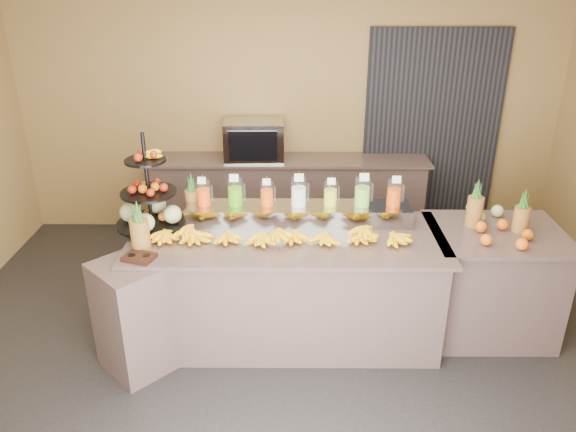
{
  "coord_description": "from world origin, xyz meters",
  "views": [
    {
      "loc": [
        0.03,
        -3.68,
        2.91
      ],
      "look_at": [
        0.0,
        0.3,
        1.11
      ],
      "focal_mm": 35.0,
      "sensor_mm": 36.0,
      "label": 1
    }
  ],
  "objects_px": {
    "pitcher_tray": "(299,214)",
    "condiment_caddy": "(139,257)",
    "oven_warmer": "(254,140)",
    "banana_heap": "(277,233)",
    "fruit_stand": "(154,205)",
    "right_fruit_pile": "(498,225)"
  },
  "relations": [
    {
      "from": "oven_warmer",
      "to": "pitcher_tray",
      "type": "bearing_deg",
      "value": -75.85
    },
    {
      "from": "fruit_stand",
      "to": "banana_heap",
      "type": "bearing_deg",
      "value": -28.34
    },
    {
      "from": "banana_heap",
      "to": "oven_warmer",
      "type": "height_order",
      "value": "oven_warmer"
    },
    {
      "from": "oven_warmer",
      "to": "banana_heap",
      "type": "bearing_deg",
      "value": -83.13
    },
    {
      "from": "pitcher_tray",
      "to": "banana_heap",
      "type": "height_order",
      "value": "banana_heap"
    },
    {
      "from": "banana_heap",
      "to": "fruit_stand",
      "type": "height_order",
      "value": "fruit_stand"
    },
    {
      "from": "pitcher_tray",
      "to": "right_fruit_pile",
      "type": "relative_size",
      "value": 3.89
    },
    {
      "from": "banana_heap",
      "to": "right_fruit_pile",
      "type": "xyz_separation_m",
      "value": [
        1.76,
        0.13,
        0.02
      ]
    },
    {
      "from": "banana_heap",
      "to": "right_fruit_pile",
      "type": "relative_size",
      "value": 4.2
    },
    {
      "from": "fruit_stand",
      "to": "condiment_caddy",
      "type": "relative_size",
      "value": 3.72
    },
    {
      "from": "banana_heap",
      "to": "oven_warmer",
      "type": "bearing_deg",
      "value": 98.38
    },
    {
      "from": "pitcher_tray",
      "to": "oven_warmer",
      "type": "xyz_separation_m",
      "value": [
        -0.47,
        1.67,
        0.14
      ]
    },
    {
      "from": "fruit_stand",
      "to": "oven_warmer",
      "type": "xyz_separation_m",
      "value": [
        0.69,
        1.79,
        0.01
      ]
    },
    {
      "from": "oven_warmer",
      "to": "right_fruit_pile",
      "type": "bearing_deg",
      "value": -44.11
    },
    {
      "from": "fruit_stand",
      "to": "oven_warmer",
      "type": "height_order",
      "value": "fruit_stand"
    },
    {
      "from": "banana_heap",
      "to": "condiment_caddy",
      "type": "xyz_separation_m",
      "value": [
        -1.0,
        -0.31,
        -0.05
      ]
    },
    {
      "from": "fruit_stand",
      "to": "right_fruit_pile",
      "type": "bearing_deg",
      "value": -17.82
    },
    {
      "from": "pitcher_tray",
      "to": "fruit_stand",
      "type": "xyz_separation_m",
      "value": [
        -1.16,
        -0.12,
        0.13
      ]
    },
    {
      "from": "pitcher_tray",
      "to": "banana_heap",
      "type": "bearing_deg",
      "value": -116.52
    },
    {
      "from": "right_fruit_pile",
      "to": "oven_warmer",
      "type": "distance_m",
      "value": 2.79
    },
    {
      "from": "banana_heap",
      "to": "condiment_caddy",
      "type": "relative_size",
      "value": 9.25
    },
    {
      "from": "pitcher_tray",
      "to": "condiment_caddy",
      "type": "distance_m",
      "value": 1.34
    }
  ]
}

